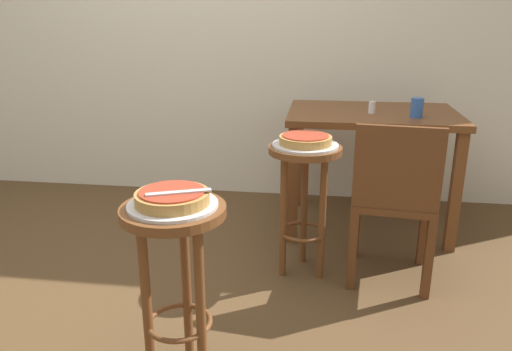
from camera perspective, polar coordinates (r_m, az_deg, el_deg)
name	(u,v)px	position (r m, az deg, el deg)	size (l,w,h in m)	color
ground_plane	(145,302)	(2.54, -12.55, -13.99)	(6.00, 6.00, 0.00)	brown
stool_foreground	(176,255)	(1.82, -9.20, -8.99)	(0.37, 0.37, 0.70)	brown
serving_plate_foreground	(173,205)	(1.74, -9.51, -3.34)	(0.31, 0.31, 0.01)	silver
pizza_foreground	(172,197)	(1.73, -9.56, -2.46)	(0.26, 0.26, 0.05)	#B78442
stool_middle	(304,182)	(2.55, 5.53, -0.69)	(0.37, 0.37, 0.70)	brown
serving_plate_middle	(305,145)	(2.50, 5.67, 3.49)	(0.33, 0.33, 0.01)	silver
pizza_middle	(305,140)	(2.49, 5.69, 4.12)	(0.26, 0.26, 0.05)	#B78442
dining_table	(372,130)	(3.18, 13.10, 5.07)	(1.02, 0.72, 0.76)	brown
cup_near_edge	(417,108)	(3.03, 17.94, 7.40)	(0.07, 0.07, 0.11)	#3360B2
condiment_shaker	(372,107)	(3.09, 13.13, 7.61)	(0.04, 0.04, 0.07)	white
wooden_chair	(394,197)	(2.54, 15.51, -2.44)	(0.44, 0.44, 0.85)	#5B3319
pizza_server_knife	(179,192)	(1.69, -8.84, -1.91)	(0.22, 0.02, 0.01)	silver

